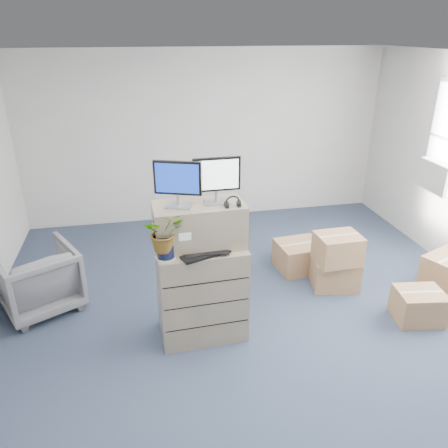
% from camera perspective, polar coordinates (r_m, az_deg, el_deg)
% --- Properties ---
extents(ground, '(7.00, 7.00, 0.00)m').
position_cam_1_polar(ground, '(4.86, 5.06, -14.82)').
color(ground, '#263245').
rests_on(ground, ground).
extents(wall_back, '(6.00, 0.02, 2.80)m').
position_cam_1_polar(wall_back, '(7.39, -2.35, 11.25)').
color(wall_back, '#B3B2AA').
rests_on(wall_back, ground).
extents(ac_unit, '(0.24, 0.60, 0.40)m').
position_cam_1_polar(ac_unit, '(6.69, 26.23, 5.60)').
color(ac_unit, white).
rests_on(ac_unit, wall_right).
extents(filing_cabinet_lower, '(0.91, 0.58, 1.04)m').
position_cam_1_polar(filing_cabinet_lower, '(4.65, -2.93, -8.81)').
color(filing_cabinet_lower, '#83755A').
rests_on(filing_cabinet_lower, ground).
extents(filing_cabinet_upper, '(0.91, 0.48, 0.45)m').
position_cam_1_polar(filing_cabinet_upper, '(4.33, -3.26, -0.16)').
color(filing_cabinet_upper, '#83755A').
rests_on(filing_cabinet_upper, filing_cabinet_lower).
extents(monitor_left, '(0.44, 0.24, 0.45)m').
position_cam_1_polar(monitor_left, '(4.12, -6.08, 5.53)').
color(monitor_left, '#99999E').
rests_on(monitor_left, filing_cabinet_upper).
extents(monitor_right, '(0.46, 0.18, 0.46)m').
position_cam_1_polar(monitor_right, '(4.19, -0.96, 6.04)').
color(monitor_right, '#99999E').
rests_on(monitor_right, filing_cabinet_upper).
extents(headphones, '(0.15, 0.02, 0.15)m').
position_cam_1_polar(headphones, '(4.17, 1.15, 2.78)').
color(headphones, black).
rests_on(headphones, filing_cabinet_upper).
extents(keyboard, '(0.53, 0.35, 0.03)m').
position_cam_1_polar(keyboard, '(4.25, -2.55, -3.84)').
color(keyboard, black).
rests_on(keyboard, filing_cabinet_lower).
extents(mouse, '(0.11, 0.09, 0.03)m').
position_cam_1_polar(mouse, '(4.36, 1.06, -3.01)').
color(mouse, silver).
rests_on(mouse, filing_cabinet_lower).
extents(water_bottle, '(0.07, 0.07, 0.25)m').
position_cam_1_polar(water_bottle, '(4.40, -2.43, -1.18)').
color(water_bottle, gray).
rests_on(water_bottle, filing_cabinet_lower).
extents(phone_dock, '(0.06, 0.05, 0.14)m').
position_cam_1_polar(phone_dock, '(4.36, -4.22, -2.64)').
color(phone_dock, silver).
rests_on(phone_dock, filing_cabinet_lower).
extents(external_drive, '(0.23, 0.19, 0.06)m').
position_cam_1_polar(external_drive, '(4.52, 0.74, -1.77)').
color(external_drive, black).
rests_on(external_drive, filing_cabinet_lower).
extents(tissue_box, '(0.24, 0.12, 0.09)m').
position_cam_1_polar(tissue_box, '(4.47, 0.96, -1.02)').
color(tissue_box, '#4490E9').
rests_on(tissue_box, external_drive).
extents(potted_plant, '(0.37, 0.41, 0.40)m').
position_cam_1_polar(potted_plant, '(4.12, -7.77, -1.67)').
color(potted_plant, '#A3BC97').
rests_on(potted_plant, filing_cabinet_lower).
extents(office_chair, '(1.08, 1.06, 0.85)m').
position_cam_1_polar(office_chair, '(5.54, -23.14, -6.31)').
color(office_chair, '#5A5A5E').
rests_on(office_chair, ground).
extents(cardboard_boxes, '(2.38, 1.91, 0.76)m').
position_cam_1_polar(cardboard_boxes, '(5.85, 18.74, -5.66)').
color(cardboard_boxes, '#A0784D').
rests_on(cardboard_boxes, ground).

